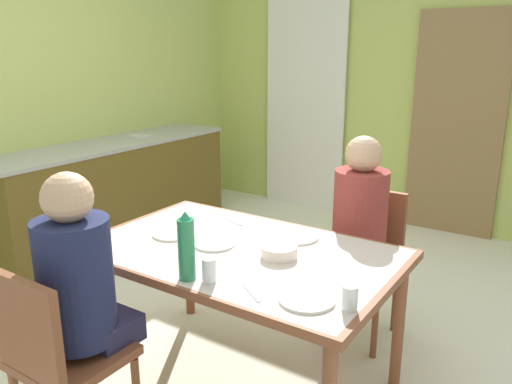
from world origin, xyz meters
TOP-DOWN VIEW (x-y plane):
  - ground_plane at (0.00, 0.00)m, footprint 7.17×7.17m
  - wall_back at (0.00, 2.76)m, footprint 4.18×0.10m
  - wall_left at (-1.99, 0.69)m, footprint 0.10×4.14m
  - door_wooden at (0.73, 2.68)m, footprint 0.80×0.05m
  - curtain_panel at (-0.80, 2.66)m, footprint 0.90×0.03m
  - kitchen_counter at (-1.66, 0.78)m, footprint 0.61×2.33m
  - dining_table at (0.41, -0.25)m, footprint 1.50×0.95m
  - chair_near_diner at (0.11, -1.07)m, footprint 0.40×0.40m
  - chair_far_diner at (0.74, 0.58)m, footprint 0.40×0.40m
  - person_near_diner at (0.11, -0.94)m, footprint 0.30×0.37m
  - person_far_diner at (0.74, 0.44)m, footprint 0.30×0.37m
  - water_bottle_green_near at (0.42, -0.64)m, footprint 0.07×0.07m
  - serving_bowl_center at (0.62, -0.22)m, footprint 0.17×0.17m
  - dinner_plate_near_left at (0.93, -0.53)m, footprint 0.22×0.22m
  - dinner_plate_near_right at (0.02, -0.28)m, footprint 0.22×0.22m
  - dinner_plate_far_center at (0.28, -0.28)m, footprint 0.20×0.20m
  - dinner_plate_far_side at (0.57, 0.04)m, footprint 0.23×0.23m
  - drinking_glass_by_near_diner at (1.09, -0.50)m, footprint 0.06×0.06m
  - drinking_glass_by_far_diner at (0.51, -0.61)m, footprint 0.06×0.06m
  - cutlery_knife_near at (0.72, -0.60)m, footprint 0.13×0.10m
  - cutlery_fork_near at (0.16, 0.06)m, footprint 0.15×0.07m
  - cutlery_knife_far at (-0.22, -0.52)m, footprint 0.08×0.14m

SIDE VIEW (x-z plane):
  - ground_plane at x=0.00m, z-range 0.00..0.00m
  - kitchen_counter at x=-1.66m, z-range 0.00..0.91m
  - chair_near_diner at x=0.11m, z-range 0.06..0.93m
  - chair_far_diner at x=0.74m, z-range 0.06..0.93m
  - dining_table at x=0.41m, z-range 0.30..1.04m
  - cutlery_knife_near at x=0.72m, z-range 0.74..0.74m
  - cutlery_fork_near at x=0.16m, z-range 0.74..0.74m
  - cutlery_knife_far at x=-0.22m, z-range 0.74..0.74m
  - dinner_plate_near_left at x=0.93m, z-range 0.74..0.75m
  - dinner_plate_near_right at x=0.02m, z-range 0.74..0.75m
  - dinner_plate_far_center at x=0.28m, z-range 0.74..0.75m
  - dinner_plate_far_side at x=0.57m, z-range 0.74..0.75m
  - serving_bowl_center at x=0.62m, z-range 0.74..0.79m
  - person_near_diner at x=0.11m, z-range 0.40..1.17m
  - person_far_diner at x=0.74m, z-range 0.40..1.17m
  - drinking_glass_by_near_diner at x=1.09m, z-range 0.74..0.83m
  - drinking_glass_by_far_diner at x=0.51m, z-range 0.74..0.84m
  - water_bottle_green_near at x=0.42m, z-range 0.73..1.03m
  - door_wooden at x=0.73m, z-range 0.00..2.00m
  - curtain_panel at x=-0.80m, z-range 0.00..2.18m
  - wall_back at x=0.00m, z-range 0.00..2.60m
  - wall_left at x=-1.99m, z-range 0.00..2.60m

